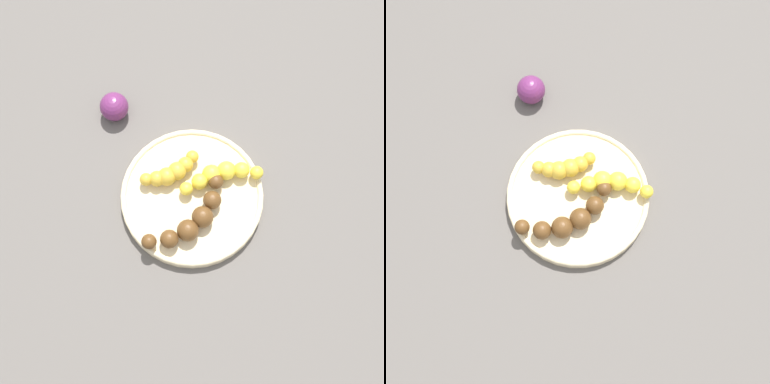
# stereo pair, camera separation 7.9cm
# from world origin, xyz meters

# --- Properties ---
(ground_plane) EXTENTS (2.40, 2.40, 0.00)m
(ground_plane) POSITION_xyz_m (0.00, 0.00, 0.00)
(ground_plane) COLOR #56514C
(fruit_bowl) EXTENTS (0.25, 0.25, 0.02)m
(fruit_bowl) POSITION_xyz_m (0.00, 0.00, 0.01)
(fruit_bowl) COLOR beige
(fruit_bowl) RESTS_ON ground_plane
(banana_overripe) EXTENTS (0.08, 0.17, 0.04)m
(banana_overripe) POSITION_xyz_m (-0.03, 0.04, 0.04)
(banana_overripe) COLOR #593819
(banana_overripe) RESTS_ON fruit_bowl
(banana_yellow) EXTENTS (0.11, 0.12, 0.03)m
(banana_yellow) POSITION_xyz_m (-0.02, -0.05, 0.04)
(banana_yellow) COLOR yellow
(banana_yellow) RESTS_ON fruit_bowl
(banana_spotted) EXTENTS (0.07, 0.10, 0.03)m
(banana_spotted) POSITION_xyz_m (0.05, -0.01, 0.04)
(banana_spotted) COLOR gold
(banana_spotted) RESTS_ON fruit_bowl
(plum_purple) EXTENTS (0.05, 0.05, 0.05)m
(plum_purple) POSITION_xyz_m (0.21, -0.06, 0.03)
(plum_purple) COLOR #662659
(plum_purple) RESTS_ON ground_plane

